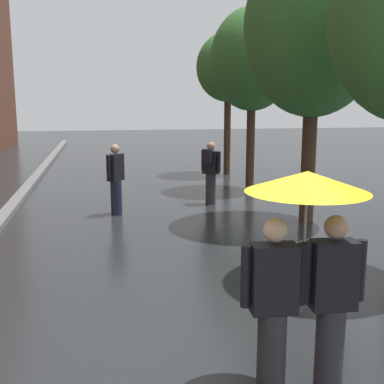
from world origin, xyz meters
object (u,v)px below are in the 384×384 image
at_px(street_tree_2, 252,60).
at_px(pedestrian_walking_far, 116,179).
at_px(street_tree_1, 314,29).
at_px(street_tree_3, 228,68).
at_px(pedestrian_walking_midground, 210,171).
at_px(couple_under_umbrella, 305,252).

relative_size(street_tree_2, pedestrian_walking_far, 3.18).
height_order(street_tree_1, street_tree_3, street_tree_1).
height_order(street_tree_3, pedestrian_walking_midground, street_tree_3).
bearing_deg(pedestrian_walking_midground, couple_under_umbrella, -97.08).
relative_size(couple_under_umbrella, pedestrian_walking_far, 1.25).
xyz_separation_m(street_tree_2, pedestrian_walking_midground, (-1.62, -1.83, -2.92)).
distance_m(street_tree_1, pedestrian_walking_midground, 4.26).
bearing_deg(pedestrian_walking_midground, street_tree_1, -52.10).
xyz_separation_m(street_tree_1, street_tree_3, (0.03, 7.11, -0.36)).
xyz_separation_m(street_tree_3, couple_under_umbrella, (-2.75, -13.24, -2.39)).
xyz_separation_m(street_tree_1, pedestrian_walking_midground, (-1.69, 2.17, -3.25)).
relative_size(street_tree_1, street_tree_2, 1.13).
relative_size(couple_under_umbrella, pedestrian_walking_midground, 1.29).
relative_size(street_tree_1, pedestrian_walking_midground, 3.72).
distance_m(street_tree_3, pedestrian_walking_midground, 5.97).
xyz_separation_m(street_tree_2, pedestrian_walking_far, (-4.05, -2.59, -2.93)).
bearing_deg(street_tree_2, couple_under_umbrella, -104.67).
distance_m(street_tree_1, pedestrian_walking_far, 5.44).
bearing_deg(pedestrian_walking_midground, pedestrian_walking_far, -162.52).
xyz_separation_m(street_tree_2, couple_under_umbrella, (-2.65, -10.13, -2.42)).
height_order(street_tree_1, pedestrian_walking_midground, street_tree_1).
height_order(couple_under_umbrella, pedestrian_walking_far, couple_under_umbrella).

